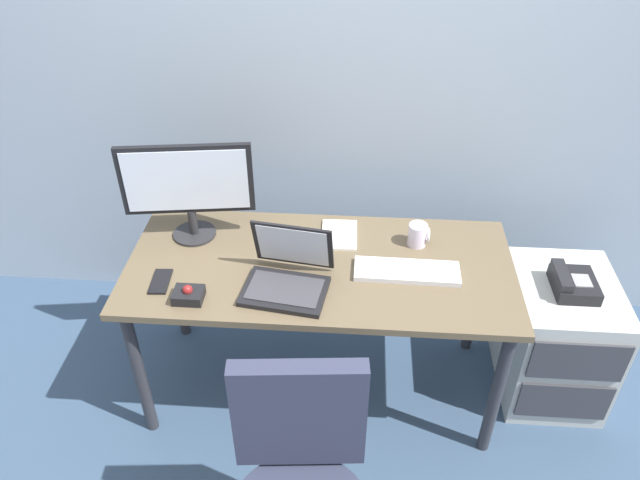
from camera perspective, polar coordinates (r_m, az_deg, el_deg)
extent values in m
plane|color=#344962|center=(2.92, 0.00, -13.31)|extent=(8.00, 8.00, 0.00)
cube|color=#97A7B7|center=(2.71, 1.11, 18.65)|extent=(6.00, 0.10, 2.80)
cube|color=brown|center=(2.43, 0.00, -2.56)|extent=(1.54, 0.70, 0.03)
cylinder|color=#2D2D33|center=(2.61, -16.63, -11.91)|extent=(0.05, 0.05, 0.69)
cylinder|color=#2D2D33|center=(2.54, 16.26, -13.66)|extent=(0.05, 0.05, 0.69)
cylinder|color=#2D2D33|center=(3.00, -13.34, -3.71)|extent=(0.05, 0.05, 0.69)
cylinder|color=#2D2D33|center=(2.93, 14.49, -4.97)|extent=(0.05, 0.05, 0.69)
cube|color=#B7BBB5|center=(2.91, 21.23, -8.44)|extent=(0.42, 0.52, 0.58)
cube|color=#38383D|center=(2.65, 23.15, -10.50)|extent=(0.38, 0.01, 0.20)
cube|color=#38383D|center=(2.82, 21.95, -13.92)|extent=(0.38, 0.01, 0.20)
cube|color=black|center=(2.70, 22.80, -3.89)|extent=(0.17, 0.20, 0.06)
cube|color=black|center=(2.65, 21.81, -3.11)|extent=(0.05, 0.18, 0.04)
cube|color=gray|center=(2.68, 23.41, -3.53)|extent=(0.07, 0.08, 0.01)
cube|color=#2E3248|center=(1.87, -1.97, -16.07)|extent=(0.40, 0.09, 0.42)
cylinder|color=#262628|center=(2.63, -11.70, 0.61)|extent=(0.18, 0.18, 0.01)
cylinder|color=#262628|center=(2.59, -11.86, 1.70)|extent=(0.04, 0.04, 0.11)
cube|color=black|center=(2.48, -12.45, 5.59)|extent=(0.53, 0.10, 0.30)
cube|color=silver|center=(2.47, -12.49, 5.42)|extent=(0.48, 0.07, 0.27)
cube|color=silver|center=(2.39, 8.17, -2.93)|extent=(0.41, 0.14, 0.02)
cube|color=white|center=(2.38, 8.20, -2.67)|extent=(0.38, 0.12, 0.01)
cube|color=black|center=(2.28, -3.33, -4.84)|extent=(0.34, 0.26, 0.02)
cube|color=#38383D|center=(2.27, -3.35, -4.61)|extent=(0.29, 0.20, 0.00)
cube|color=black|center=(2.31, -2.55, -0.46)|extent=(0.32, 0.11, 0.22)
cube|color=silver|center=(2.31, -2.59, -0.55)|extent=(0.28, 0.09, 0.19)
cube|color=black|center=(2.30, -12.27, -5.10)|extent=(0.11, 0.09, 0.04)
sphere|color=maroon|center=(2.28, -12.35, -4.61)|extent=(0.04, 0.04, 0.04)
cylinder|color=silver|center=(2.52, 9.15, 0.49)|extent=(0.08, 0.08, 0.10)
torus|color=silver|center=(2.53, 10.12, 0.49)|extent=(0.01, 0.06, 0.06)
cube|color=white|center=(2.56, 1.83, 0.49)|extent=(0.15, 0.21, 0.01)
cube|color=black|center=(2.41, -14.77, -3.79)|extent=(0.08, 0.15, 0.01)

